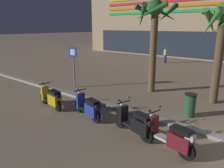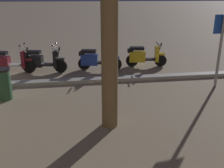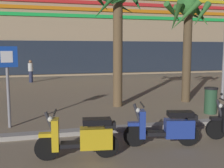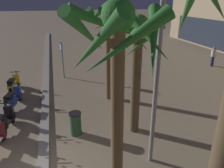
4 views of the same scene
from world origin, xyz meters
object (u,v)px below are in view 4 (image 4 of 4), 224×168
scooter_blue_last_in_row (13,99)px  pedestrian_strolling_near_curb (213,56)px  scooter_yellow_lead_nearest (14,85)px  litter_bin (76,123)px  palm_tree_by_mall_entrance (138,49)px  street_lamp (159,45)px  palm_tree_far_corner (109,30)px  crossing_sign (62,56)px  scooter_black_far_back (3,123)px  palm_tree_near_sign (118,58)px

scooter_blue_last_in_row → pedestrian_strolling_near_curb: (-3.50, 14.15, 0.36)m
scooter_yellow_lead_nearest → litter_bin: 5.89m
palm_tree_by_mall_entrance → street_lamp: (1.82, -0.12, 0.50)m
palm_tree_far_corner → pedestrian_strolling_near_curb: size_ratio=3.14×
crossing_sign → palm_tree_far_corner: size_ratio=0.49×
crossing_sign → scooter_blue_last_in_row: bearing=-34.5°
crossing_sign → litter_bin: size_ratio=2.53×
litter_bin → pedestrian_strolling_near_curb: bearing=119.7°
scooter_black_far_back → litter_bin: bearing=73.7°
crossing_sign → palm_tree_near_sign: palm_tree_near_sign is taller
palm_tree_far_corner → palm_tree_near_sign: palm_tree_near_sign is taller
street_lamp → scooter_black_far_back: bearing=-120.6°
litter_bin → street_lamp: (2.13, 2.21, 3.36)m
scooter_black_far_back → palm_tree_near_sign: size_ratio=0.35×
pedestrian_strolling_near_curb → palm_tree_far_corner: bearing=-68.8°
scooter_yellow_lead_nearest → litter_bin: size_ratio=1.86×
palm_tree_far_corner → scooter_yellow_lead_nearest: bearing=-113.4°
palm_tree_by_mall_entrance → street_lamp: bearing=-3.9°
crossing_sign → palm_tree_near_sign: 10.28m
palm_tree_far_corner → street_lamp: street_lamp is taller
crossing_sign → street_lamp: 9.56m
palm_tree_by_mall_entrance → palm_tree_near_sign: bearing=-29.3°
scooter_black_far_back → crossing_sign: crossing_sign is taller
palm_tree_by_mall_entrance → pedestrian_strolling_near_curb: 11.67m
scooter_blue_last_in_row → scooter_yellow_lead_nearest: bearing=-173.2°
scooter_black_far_back → litter_bin: 2.87m
scooter_yellow_lead_nearest → street_lamp: size_ratio=0.28×
palm_tree_by_mall_entrance → street_lamp: 1.89m
crossing_sign → palm_tree_far_corner: bearing=28.8°
scooter_yellow_lead_nearest → scooter_black_far_back: scooter_black_far_back is taller
palm_tree_far_corner → palm_tree_near_sign: 6.18m
pedestrian_strolling_near_curb → street_lamp: bearing=-46.8°
scooter_blue_last_in_row → crossing_sign: (-3.83, 2.63, 1.05)m
scooter_blue_last_in_row → street_lamp: street_lamp is taller
scooter_black_far_back → street_lamp: (2.94, 4.96, 3.38)m
palm_tree_far_corner → pedestrian_strolling_near_curb: bearing=111.2°
crossing_sign → street_lamp: size_ratio=0.38×
scooter_blue_last_in_row → palm_tree_by_mall_entrance: bearing=56.5°
palm_tree_near_sign → crossing_sign: bearing=-175.2°
palm_tree_far_corner → litter_bin: (2.90, -2.10, -3.12)m
scooter_yellow_lead_nearest → scooter_blue_last_in_row: same height
palm_tree_far_corner → pedestrian_strolling_near_curb: (-3.62, 9.34, -2.79)m
scooter_blue_last_in_row → crossing_sign: 4.76m
crossing_sign → palm_tree_far_corner: (3.95, 2.18, 2.10)m
pedestrian_strolling_near_curb → litter_bin: bearing=-60.3°
scooter_black_far_back → street_lamp: size_ratio=0.29×
palm_tree_near_sign → scooter_black_far_back: bearing=-138.2°
litter_bin → palm_tree_by_mall_entrance: bearing=82.3°
scooter_blue_last_in_row → palm_tree_far_corner: (0.12, 4.81, 3.15)m
scooter_yellow_lead_nearest → scooter_blue_last_in_row: (2.06, 0.25, -0.00)m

